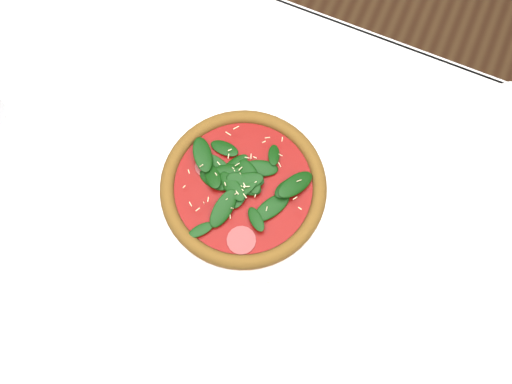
% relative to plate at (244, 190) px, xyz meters
% --- Properties ---
extents(ground, '(6.00, 6.00, 0.00)m').
position_rel_plate_xyz_m(ground, '(0.02, -0.03, -0.76)').
color(ground, brown).
rests_on(ground, ground).
extents(dining_table, '(1.21, 0.81, 0.75)m').
position_rel_plate_xyz_m(dining_table, '(0.02, -0.03, -0.11)').
color(dining_table, silver).
rests_on(dining_table, ground).
extents(plate, '(0.31, 0.31, 0.01)m').
position_rel_plate_xyz_m(plate, '(0.00, 0.00, 0.00)').
color(plate, white).
rests_on(plate, dining_table).
extents(pizza, '(0.35, 0.35, 0.03)m').
position_rel_plate_xyz_m(pizza, '(0.00, -0.00, 0.02)').
color(pizza, '#976424').
rests_on(pizza, plate).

